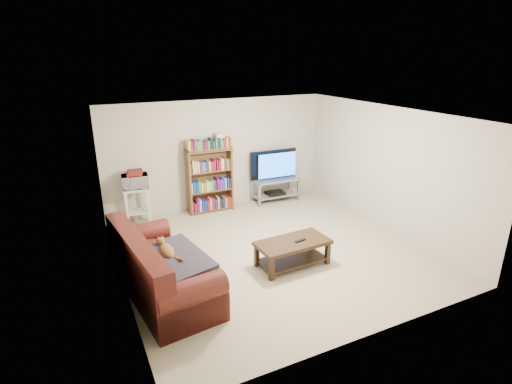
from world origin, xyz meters
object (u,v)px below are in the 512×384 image
tv_stand (275,186)px  bookshelf (210,179)px  coffee_table (293,248)px  sofa (157,273)px

tv_stand → bookshelf: (-1.58, 0.08, 0.37)m
coffee_table → bookshelf: size_ratio=0.86×
sofa → bookshelf: size_ratio=1.64×
sofa → coffee_table: size_ratio=1.91×
coffee_table → bookshelf: bearing=95.1°
coffee_table → sofa: bearing=174.0°
tv_stand → bookshelf: 1.63m
bookshelf → tv_stand: bearing=-2.5°
tv_stand → bookshelf: bookshelf is taller
tv_stand → coffee_table: bearing=-111.7°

